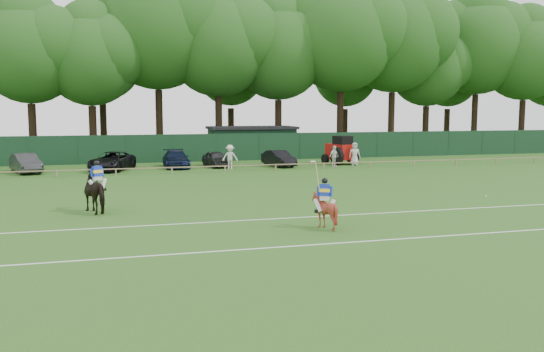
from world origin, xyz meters
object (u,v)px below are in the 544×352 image
object	(u,v)px
horse_chestnut	(324,210)
utility_shed	(252,142)
sedan_grey	(26,163)
horse_dark	(98,192)
spectator_mid	(334,156)
spectator_right	(355,154)
polo_ball	(486,196)
sedan_navy	(176,159)
spectator_left	(230,157)
hatch_grey	(216,159)
suv_black	(112,161)
estate_black	(279,158)
tractor	(341,151)

from	to	relation	value
horse_chestnut	utility_shed	world-z (taller)	utility_shed
sedan_grey	horse_dark	bearing A→B (deg)	-93.62
sedan_grey	spectator_mid	bearing A→B (deg)	-25.78
spectator_mid	spectator_right	distance (m)	2.45
horse_dark	sedan_grey	size ratio (longest dim) A/B	0.51
polo_ball	sedan_navy	bearing A→B (deg)	125.83
spectator_left	horse_chestnut	bearing A→B (deg)	-83.00
horse_chestnut	horse_dark	bearing A→B (deg)	-8.51
sedan_grey	hatch_grey	bearing A→B (deg)	-17.88
sedan_navy	spectator_right	size ratio (longest dim) A/B	2.48
horse_chestnut	spectator_mid	distance (m)	24.31
sedan_grey	spectator_left	world-z (taller)	spectator_left
sedan_grey	suv_black	distance (m)	6.20
spectator_left	polo_ball	size ratio (longest dim) A/B	21.19
horse_dark	spectator_right	xyz separation A→B (m)	(20.45, 17.19, 0.02)
sedan_navy	polo_ball	distance (m)	24.92
estate_black	spectator_right	xyz separation A→B (m)	(6.42, -0.92, 0.30)
suv_black	polo_ball	distance (m)	27.58
horse_dark	spectator_right	size ratio (longest dim) A/B	1.16
spectator_left	utility_shed	distance (m)	10.78
sedan_grey	spectator_left	bearing A→B (deg)	-24.92
horse_chestnut	suv_black	bearing A→B (deg)	-45.19
spectator_mid	spectator_right	size ratio (longest dim) A/B	0.91
hatch_grey	sedan_grey	bearing A→B (deg)	173.89
utility_shed	tractor	world-z (taller)	utility_shed
sedan_navy	spectator_right	world-z (taller)	spectator_right
spectator_mid	polo_ball	world-z (taller)	spectator_mid
hatch_grey	tractor	distance (m)	10.81
spectator_right	hatch_grey	bearing A→B (deg)	-176.34
horse_dark	hatch_grey	xyz separation A→B (m)	(8.96, 19.14, -0.29)
utility_shed	spectator_right	bearing A→B (deg)	-56.94
hatch_grey	spectator_left	xyz separation A→B (m)	(0.79, -1.85, 0.30)
estate_black	spectator_left	bearing A→B (deg)	179.52
sedan_navy	utility_shed	bearing A→B (deg)	44.31
horse_dark	hatch_grey	bearing A→B (deg)	-139.82
spectator_mid	horse_chestnut	bearing A→B (deg)	-142.38
sedan_grey	sedan_navy	world-z (taller)	sedan_grey
horse_chestnut	hatch_grey	xyz separation A→B (m)	(0.14, 25.34, -0.07)
horse_dark	sedan_grey	world-z (taller)	horse_dark
horse_chestnut	utility_shed	xyz separation A→B (m)	(5.11, 33.40, 0.82)
sedan_navy	horse_chestnut	bearing A→B (deg)	-82.32
tractor	sedan_navy	bearing A→B (deg)	160.22
sedan_grey	hatch_grey	xyz separation A→B (m)	(14.48, 0.59, -0.07)
suv_black	hatch_grey	xyz separation A→B (m)	(8.28, 0.59, -0.07)
horse_chestnut	sedan_navy	world-z (taller)	horse_chestnut
utility_shed	sedan_grey	bearing A→B (deg)	-156.02
estate_black	spectator_mid	xyz separation A→B (m)	(4.16, -1.87, 0.22)
suv_black	horse_chestnut	bearing A→B (deg)	-50.85
horse_dark	horse_chestnut	distance (m)	10.79
spectator_mid	utility_shed	bearing A→B (deg)	81.54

